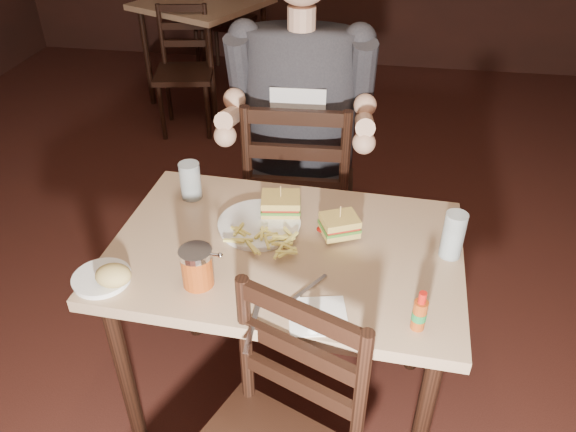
# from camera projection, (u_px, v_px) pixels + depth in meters

# --- Properties ---
(room_shell) EXTENTS (7.00, 7.00, 7.00)m
(room_shell) POSITION_uv_depth(u_px,v_px,m) (284.00, 10.00, 1.60)
(room_shell) COLOR black
(room_shell) RESTS_ON ground
(main_table) EXTENTS (1.10, 0.76, 0.77)m
(main_table) POSITION_uv_depth(u_px,v_px,m) (286.00, 270.00, 1.78)
(main_table) COLOR tan
(main_table) RESTS_ON ground
(bg_table) EXTENTS (1.06, 1.06, 0.77)m
(bg_table) POSITION_uv_depth(u_px,v_px,m) (203.00, 13.00, 4.17)
(bg_table) COLOR tan
(bg_table) RESTS_ON ground
(chair_far) EXTENTS (0.49, 0.53, 1.00)m
(chair_far) POSITION_uv_depth(u_px,v_px,m) (299.00, 195.00, 2.46)
(chair_far) COLOR black
(chair_far) RESTS_ON ground
(bg_chair_far) EXTENTS (0.52, 0.55, 0.94)m
(bg_chair_far) POSITION_uv_depth(u_px,v_px,m) (224.00, 21.00, 4.73)
(bg_chair_far) COLOR black
(bg_chair_far) RESTS_ON ground
(bg_chair_near) EXTENTS (0.46, 0.49, 0.84)m
(bg_chair_near) POSITION_uv_depth(u_px,v_px,m) (184.00, 73.00, 3.87)
(bg_chair_near) COLOR black
(bg_chair_near) RESTS_ON ground
(diner) EXTENTS (0.60, 0.49, 1.01)m
(diner) POSITION_uv_depth(u_px,v_px,m) (300.00, 87.00, 2.12)
(diner) COLOR #2C2C30
(diner) RESTS_ON chair_far
(dinner_plate) EXTENTS (0.27, 0.27, 0.01)m
(dinner_plate) POSITION_uv_depth(u_px,v_px,m) (259.00, 225.00, 1.80)
(dinner_plate) COLOR white
(dinner_plate) RESTS_ON main_table
(sandwich_left) EXTENTS (0.14, 0.12, 0.10)m
(sandwich_left) POSITION_uv_depth(u_px,v_px,m) (281.00, 199.00, 1.82)
(sandwich_left) COLOR #D0B153
(sandwich_left) RESTS_ON dinner_plate
(sandwich_right) EXTENTS (0.14, 0.13, 0.10)m
(sandwich_right) POSITION_uv_depth(u_px,v_px,m) (340.00, 220.00, 1.73)
(sandwich_right) COLOR #D0B153
(sandwich_right) RESTS_ON dinner_plate
(fries_pile) EXTENTS (0.26, 0.19, 0.04)m
(fries_pile) POSITION_uv_depth(u_px,v_px,m) (264.00, 240.00, 1.70)
(fries_pile) COLOR #ECDE6C
(fries_pile) RESTS_ON dinner_plate
(ketchup_dollop) EXTENTS (0.04, 0.04, 0.01)m
(ketchup_dollop) POSITION_uv_depth(u_px,v_px,m) (322.00, 229.00, 1.76)
(ketchup_dollop) COLOR maroon
(ketchup_dollop) RESTS_ON dinner_plate
(glass_left) EXTENTS (0.07, 0.07, 0.13)m
(glass_left) POSITION_uv_depth(u_px,v_px,m) (190.00, 181.00, 1.91)
(glass_left) COLOR silver
(glass_left) RESTS_ON main_table
(glass_right) EXTENTS (0.07, 0.07, 0.15)m
(glass_right) POSITION_uv_depth(u_px,v_px,m) (453.00, 235.00, 1.65)
(glass_right) COLOR silver
(glass_right) RESTS_ON main_table
(hot_sauce) EXTENTS (0.04, 0.04, 0.12)m
(hot_sauce) POSITION_uv_depth(u_px,v_px,m) (420.00, 311.00, 1.41)
(hot_sauce) COLOR #8D3810
(hot_sauce) RESTS_ON main_table
(salt_shaker) EXTENTS (0.03, 0.03, 0.05)m
(salt_shaker) POSITION_uv_depth(u_px,v_px,m) (313.00, 323.00, 1.42)
(salt_shaker) COLOR white
(salt_shaker) RESTS_ON main_table
(syrup_dispenser) EXTENTS (0.10, 0.10, 0.12)m
(syrup_dispenser) POSITION_uv_depth(u_px,v_px,m) (197.00, 267.00, 1.55)
(syrup_dispenser) COLOR #8D3810
(syrup_dispenser) RESTS_ON main_table
(napkin) EXTENTS (0.18, 0.17, 0.00)m
(napkin) POSITION_uv_depth(u_px,v_px,m) (318.00, 316.00, 1.48)
(napkin) COLOR white
(napkin) RESTS_ON main_table
(knife) EXTENTS (0.02, 0.23, 0.01)m
(knife) POSITION_uv_depth(u_px,v_px,m) (254.00, 320.00, 1.46)
(knife) COLOR silver
(knife) RESTS_ON napkin
(fork) EXTENTS (0.09, 0.13, 0.00)m
(fork) POSITION_uv_depth(u_px,v_px,m) (309.00, 288.00, 1.56)
(fork) COLOR silver
(fork) RESTS_ON napkin
(side_plate) EXTENTS (0.17, 0.17, 0.01)m
(side_plate) POSITION_uv_depth(u_px,v_px,m) (102.00, 279.00, 1.59)
(side_plate) COLOR white
(side_plate) RESTS_ON main_table
(bread_roll) EXTENTS (0.11, 0.09, 0.06)m
(bread_roll) POSITION_uv_depth(u_px,v_px,m) (113.00, 275.00, 1.55)
(bread_roll) COLOR tan
(bread_roll) RESTS_ON side_plate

